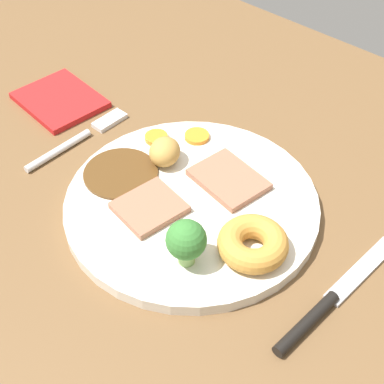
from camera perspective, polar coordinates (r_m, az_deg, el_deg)
The scene contains 13 objects.
dining_table at distance 65.74cm, azimuth -0.04°, elevation -2.75°, with size 120.00×84.00×3.60cm, color brown.
dinner_plate at distance 64.08cm, azimuth 0.00°, elevation -1.08°, with size 27.72×27.72×1.40cm, color silver.
gravy_pool at distance 66.78cm, azimuth -6.97°, elevation 1.84°, with size 8.49×8.49×0.30cm, color #563819.
meat_slice_main at distance 62.26cm, azimuth -4.16°, elevation -1.50°, with size 6.56×6.00×0.80cm, color #9E664C.
meat_slice_under at distance 65.31cm, azimuth 3.58°, elevation 1.25°, with size 7.94×5.99×0.80cm, color #9E664C.
yorkshire_pudding at distance 57.89cm, azimuth 5.95°, elevation -5.02°, with size 7.10×7.10×2.55cm, color #C68938.
roast_potato_left at distance 66.97cm, azimuth -2.68°, elevation 3.94°, with size 4.11×3.53×3.10cm, color #BC8C42.
carrot_coin_front at distance 70.93cm, azimuth -3.49°, elevation 5.31°, with size 2.77×2.77×0.62cm, color orange.
carrot_coin_back at distance 71.10cm, azimuth 0.48°, elevation 5.46°, with size 2.99×2.99×0.51cm, color orange.
broccoli_floret at distance 55.50cm, azimuth -0.57°, elevation -4.78°, with size 3.99×3.99×5.19cm.
fork at distance 74.21cm, azimuth -10.84°, elevation 5.23°, with size 2.05×15.27×0.90cm.
knife at distance 57.51cm, azimuth 13.11°, elevation -10.46°, with size 2.54×18.55×1.20cm.
folded_napkin at distance 81.11cm, azimuth -12.75°, elevation 8.74°, with size 11.00×9.00×0.80cm, color red.
Camera 1 is at (29.72, -33.11, 50.19)cm, focal length 54.73 mm.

